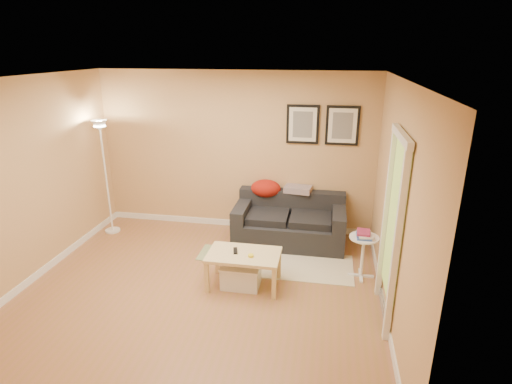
# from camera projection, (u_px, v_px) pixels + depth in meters

# --- Properties ---
(floor) EXTENTS (4.50, 4.50, 0.00)m
(floor) POSITION_uv_depth(u_px,v_px,m) (202.00, 288.00, 5.26)
(floor) COLOR #9A6142
(floor) RESTS_ON ground
(ceiling) EXTENTS (4.50, 4.50, 0.00)m
(ceiling) POSITION_uv_depth(u_px,v_px,m) (192.00, 79.00, 4.40)
(ceiling) COLOR white
(ceiling) RESTS_ON wall_back
(wall_back) EXTENTS (4.50, 0.00, 4.50)m
(wall_back) POSITION_uv_depth(u_px,v_px,m) (235.00, 153.00, 6.69)
(wall_back) COLOR tan
(wall_back) RESTS_ON ground
(wall_front) EXTENTS (4.50, 0.00, 4.50)m
(wall_front) POSITION_uv_depth(u_px,v_px,m) (112.00, 283.00, 2.97)
(wall_front) COLOR tan
(wall_front) RESTS_ON ground
(wall_left) EXTENTS (0.00, 4.00, 4.00)m
(wall_left) POSITION_uv_depth(u_px,v_px,m) (27.00, 182.00, 5.21)
(wall_left) COLOR tan
(wall_left) RESTS_ON ground
(wall_right) EXTENTS (0.00, 4.00, 4.00)m
(wall_right) POSITION_uv_depth(u_px,v_px,m) (396.00, 205.00, 4.45)
(wall_right) COLOR tan
(wall_right) RESTS_ON ground
(baseboard_back) EXTENTS (4.50, 0.02, 0.10)m
(baseboard_back) POSITION_uv_depth(u_px,v_px,m) (236.00, 223.00, 7.09)
(baseboard_back) COLOR white
(baseboard_back) RESTS_ON ground
(baseboard_left) EXTENTS (0.02, 4.00, 0.10)m
(baseboard_left) POSITION_uv_depth(u_px,v_px,m) (45.00, 269.00, 5.62)
(baseboard_left) COLOR white
(baseboard_left) RESTS_ON ground
(baseboard_right) EXTENTS (0.02, 4.00, 0.10)m
(baseboard_right) POSITION_uv_depth(u_px,v_px,m) (383.00, 303.00, 4.87)
(baseboard_right) COLOR white
(baseboard_right) RESTS_ON ground
(sofa) EXTENTS (1.70, 0.90, 0.75)m
(sofa) POSITION_uv_depth(u_px,v_px,m) (289.00, 220.00, 6.40)
(sofa) COLOR black
(sofa) RESTS_ON ground
(red_throw) EXTENTS (0.48, 0.36, 0.28)m
(red_throw) POSITION_uv_depth(u_px,v_px,m) (266.00, 188.00, 6.62)
(red_throw) COLOR maroon
(red_throw) RESTS_ON sofa
(plaid_throw) EXTENTS (0.45, 0.32, 0.10)m
(plaid_throw) POSITION_uv_depth(u_px,v_px,m) (298.00, 189.00, 6.55)
(plaid_throw) COLOR tan
(plaid_throw) RESTS_ON sofa
(framed_print_left) EXTENTS (0.50, 0.04, 0.60)m
(framed_print_left) POSITION_uv_depth(u_px,v_px,m) (303.00, 124.00, 6.32)
(framed_print_left) COLOR black
(framed_print_left) RESTS_ON wall_back
(framed_print_right) EXTENTS (0.50, 0.04, 0.60)m
(framed_print_right) POSITION_uv_depth(u_px,v_px,m) (342.00, 126.00, 6.22)
(framed_print_right) COLOR black
(framed_print_right) RESTS_ON wall_back
(area_rug) EXTENTS (1.25, 0.85, 0.01)m
(area_rug) POSITION_uv_depth(u_px,v_px,m) (308.00, 266.00, 5.78)
(area_rug) COLOR beige
(area_rug) RESTS_ON ground
(green_runner) EXTENTS (0.70, 0.50, 0.01)m
(green_runner) POSITION_uv_depth(u_px,v_px,m) (223.00, 254.00, 6.13)
(green_runner) COLOR #668C4C
(green_runner) RESTS_ON ground
(coffee_table) EXTENTS (1.02, 0.76, 0.46)m
(coffee_table) POSITION_uv_depth(u_px,v_px,m) (244.00, 269.00, 5.26)
(coffee_table) COLOR beige
(coffee_table) RESTS_ON ground
(remote_control) EXTENTS (0.09, 0.17, 0.02)m
(remote_control) POSITION_uv_depth(u_px,v_px,m) (235.00, 251.00, 5.23)
(remote_control) COLOR black
(remote_control) RESTS_ON coffee_table
(tape_roll) EXTENTS (0.07, 0.07, 0.03)m
(tape_roll) POSITION_uv_depth(u_px,v_px,m) (251.00, 256.00, 5.10)
(tape_roll) COLOR yellow
(tape_roll) RESTS_ON coffee_table
(storage_bin) EXTENTS (0.50, 0.36, 0.31)m
(storage_bin) POSITION_uv_depth(u_px,v_px,m) (241.00, 275.00, 5.27)
(storage_bin) COLOR white
(storage_bin) RESTS_ON ground
(side_table) EXTENTS (0.39, 0.39, 0.59)m
(side_table) POSITION_uv_depth(u_px,v_px,m) (362.00, 257.00, 5.44)
(side_table) COLOR white
(side_table) RESTS_ON ground
(book_stack) EXTENTS (0.20, 0.26, 0.08)m
(book_stack) POSITION_uv_depth(u_px,v_px,m) (364.00, 234.00, 5.32)
(book_stack) COLOR #334E9B
(book_stack) RESTS_ON side_table
(floor_lamp) EXTENTS (0.24, 0.24, 1.88)m
(floor_lamp) POSITION_uv_depth(u_px,v_px,m) (107.00, 181.00, 6.61)
(floor_lamp) COLOR white
(floor_lamp) RESTS_ON ground
(doorway) EXTENTS (0.12, 1.01, 2.13)m
(doorway) POSITION_uv_depth(u_px,v_px,m) (390.00, 233.00, 4.42)
(doorway) COLOR white
(doorway) RESTS_ON ground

